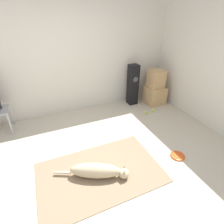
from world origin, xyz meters
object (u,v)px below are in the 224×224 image
Objects in this scene: tennis_ball_by_boxes at (153,110)px; tennis_ball_near_speaker at (147,113)px; cardboard_box_lower at (154,95)px; cardboard_box_upper at (156,79)px; frisbee at (178,156)px; dog at (98,171)px; floor_speaker at (133,85)px.

tennis_ball_near_speaker is (-0.21, -0.04, 0.00)m from tennis_ball_by_boxes.
cardboard_box_upper is (-0.01, 0.02, 0.44)m from cardboard_box_lower.
cardboard_box_upper is at bearing 66.64° from frisbee.
dog is 2.20× the size of cardboard_box_lower.
tennis_ball_near_speaker is (-0.50, -0.43, -0.19)m from cardboard_box_lower.
floor_speaker reaches higher than tennis_ball_by_boxes.
floor_speaker is (-0.54, 0.22, 0.29)m from cardboard_box_lower.
dog reaches higher than frisbee.
floor_speaker is (1.63, 1.92, 0.39)m from dog.
cardboard_box_lower reaches higher than frisbee.
cardboard_box_upper is (0.80, 1.85, 0.65)m from frisbee.
floor_speaker is at bearing 93.74° from tennis_ball_near_speaker.
cardboard_box_upper is at bearing 55.51° from tennis_ball_by_boxes.
tennis_ball_by_boxes is (-0.29, -0.39, -0.19)m from cardboard_box_lower.
floor_speaker is at bearing 112.70° from tennis_ball_by_boxes.
floor_speaker is at bearing 157.68° from cardboard_box_lower.
dog reaches higher than tennis_ball_by_boxes.
frisbee is 1.54m from tennis_ball_by_boxes.
cardboard_box_lower is 0.65m from floor_speaker.
cardboard_box_lower is at bearing 37.93° from dog.
tennis_ball_by_boxes is at bearing 34.64° from dog.
dog is 1.38m from frisbee.
floor_speaker is 0.82m from tennis_ball_by_boxes.
frisbee is (1.37, -0.14, -0.11)m from dog.
cardboard_box_lower is 0.44m from cardboard_box_upper.
cardboard_box_upper is 0.59m from floor_speaker.
frisbee is 0.54× the size of cardboard_box_upper.
dog is at bearing -142.85° from tennis_ball_near_speaker.
cardboard_box_lower is at bearing 53.78° from tennis_ball_by_boxes.
floor_speaker is 0.81m from tennis_ball_near_speaker.
tennis_ball_by_boxes is at bearing -126.22° from cardboard_box_lower.
cardboard_box_upper is 0.92m from tennis_ball_near_speaker.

